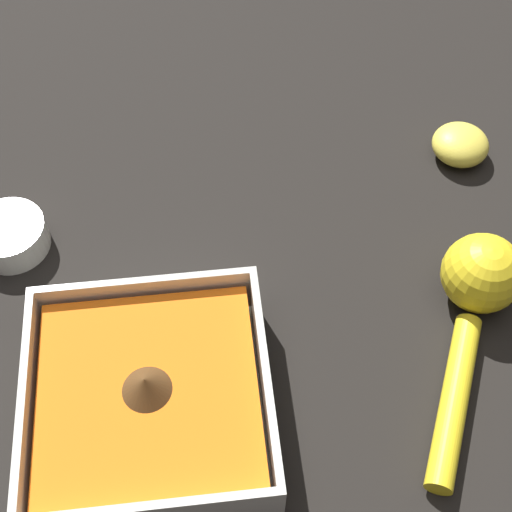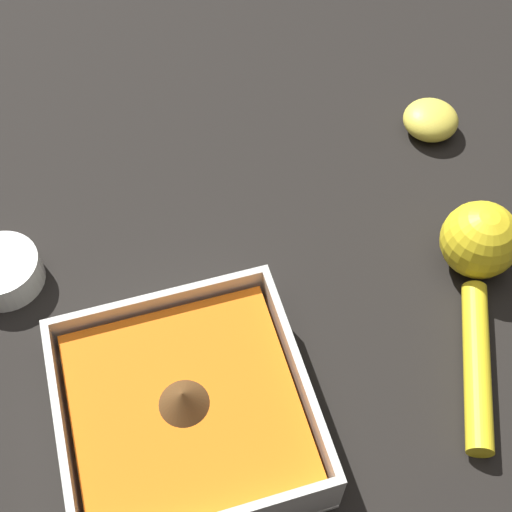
# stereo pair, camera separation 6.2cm
# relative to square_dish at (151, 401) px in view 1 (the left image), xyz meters

# --- Properties ---
(ground_plane) EXTENTS (4.00, 4.00, 0.00)m
(ground_plane) POSITION_rel_square_dish_xyz_m (0.01, -0.02, -0.02)
(ground_plane) COLOR black
(square_dish) EXTENTS (0.18, 0.18, 0.06)m
(square_dish) POSITION_rel_square_dish_xyz_m (0.00, 0.00, 0.00)
(square_dish) COLOR silver
(square_dish) RESTS_ON ground_plane
(spice_bowl) EXTENTS (0.07, 0.07, 0.03)m
(spice_bowl) POSITION_rel_square_dish_xyz_m (0.12, -0.18, -0.01)
(spice_bowl) COLOR silver
(spice_bowl) RESTS_ON ground_plane
(lemon_squeezer) EXTENTS (0.12, 0.21, 0.07)m
(lemon_squeezer) POSITION_rel_square_dish_xyz_m (-0.27, -0.06, 0.01)
(lemon_squeezer) COLOR yellow
(lemon_squeezer) RESTS_ON ground_plane
(lemon_half) EXTENTS (0.06, 0.06, 0.03)m
(lemon_half) POSITION_rel_square_dish_xyz_m (-0.31, -0.24, -0.01)
(lemon_half) COLOR #EFDB4C
(lemon_half) RESTS_ON ground_plane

